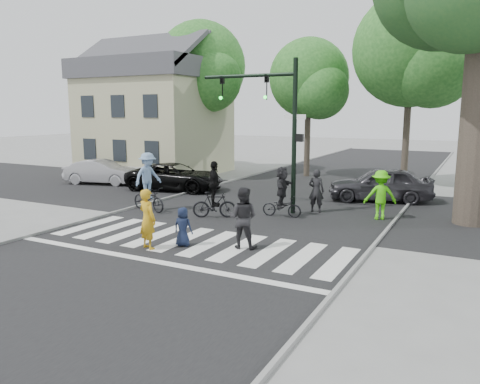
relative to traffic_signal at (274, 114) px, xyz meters
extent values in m
plane|color=gray|center=(-0.35, -6.20, -3.90)|extent=(120.00, 120.00, 0.00)
cube|color=black|center=(-0.35, -1.20, -3.90)|extent=(10.00, 70.00, 0.01)
cube|color=black|center=(-0.35, 1.80, -3.89)|extent=(70.00, 10.00, 0.01)
cube|color=gray|center=(-5.40, -1.20, -3.85)|extent=(0.10, 70.00, 0.10)
cube|color=gray|center=(4.70, -1.20, -3.85)|extent=(0.10, 70.00, 0.10)
cube|color=silver|center=(-4.85, -5.20, -3.89)|extent=(0.55, 3.00, 0.01)
cube|color=silver|center=(-3.85, -5.20, -3.89)|extent=(0.55, 3.00, 0.01)
cube|color=silver|center=(-2.85, -5.20, -3.89)|extent=(0.55, 3.00, 0.01)
cube|color=silver|center=(-1.85, -5.20, -3.89)|extent=(0.55, 3.00, 0.01)
cube|color=silver|center=(-0.85, -5.20, -3.89)|extent=(0.55, 3.00, 0.01)
cube|color=silver|center=(0.15, -5.20, -3.89)|extent=(0.55, 3.00, 0.01)
cube|color=silver|center=(1.15, -5.20, -3.89)|extent=(0.55, 3.00, 0.01)
cube|color=silver|center=(2.15, -5.20, -3.89)|extent=(0.55, 3.00, 0.01)
cube|color=silver|center=(3.15, -5.20, -3.89)|extent=(0.55, 3.00, 0.01)
cube|color=silver|center=(4.15, -5.20, -3.89)|extent=(0.55, 3.00, 0.01)
cube|color=silver|center=(-0.35, -7.40, -3.89)|extent=(10.00, 0.30, 0.01)
cylinder|color=black|center=(0.85, 0.00, -0.90)|extent=(0.18, 0.18, 6.00)
cylinder|color=black|center=(-1.15, 0.00, 1.50)|extent=(4.00, 0.14, 0.14)
imported|color=black|center=(-0.35, 0.00, 1.05)|extent=(0.16, 0.20, 1.00)
sphere|color=#19E533|center=(-0.35, -0.12, 0.65)|extent=(0.14, 0.14, 0.14)
imported|color=black|center=(-2.35, 0.00, 1.05)|extent=(0.16, 0.20, 1.00)
sphere|color=#19E533|center=(-2.35, -0.12, 0.65)|extent=(0.14, 0.14, 0.14)
cube|color=black|center=(1.07, 0.00, -0.90)|extent=(0.28, 0.18, 0.30)
cube|color=#FF660C|center=(1.18, 0.00, -0.90)|extent=(0.02, 0.14, 0.20)
cube|color=white|center=(0.85, 0.00, -0.10)|extent=(0.90, 0.04, 0.18)
cylinder|color=brown|center=(7.15, 1.30, -0.40)|extent=(1.20, 1.20, 7.00)
cylinder|color=brown|center=(-14.35, 10.00, -0.93)|extent=(0.36, 0.36, 5.95)
sphere|color=#236120|center=(-14.35, 10.00, 2.47)|extent=(5.20, 5.20, 5.20)
sphere|color=#236120|center=(-13.31, 9.22, 1.62)|extent=(3.64, 3.64, 3.64)
cylinder|color=brown|center=(-9.35, 9.50, -0.68)|extent=(0.36, 0.36, 6.44)
sphere|color=#236120|center=(-9.35, 9.50, 3.00)|extent=(5.80, 5.80, 5.80)
sphere|color=#236120|center=(-8.19, 8.63, 2.08)|extent=(4.06, 4.06, 4.06)
cylinder|color=brown|center=(-2.35, 10.60, -1.10)|extent=(0.36, 0.36, 5.60)
sphere|color=#236120|center=(-2.35, 10.60, 2.10)|extent=(4.80, 4.80, 4.80)
sphere|color=#236120|center=(-1.39, 9.88, 1.30)|extent=(3.36, 3.36, 3.36)
cylinder|color=brown|center=(3.65, 9.30, -0.54)|extent=(0.36, 0.36, 6.72)
sphere|color=#236120|center=(3.65, 9.30, 3.30)|extent=(6.00, 6.00, 6.00)
sphere|color=#236120|center=(4.85, 8.40, 2.34)|extent=(4.20, 4.20, 4.20)
cube|color=#BABA90|center=(-11.85, 7.80, -0.90)|extent=(8.00, 7.00, 6.00)
cube|color=#47474C|center=(-11.85, 7.80, 2.70)|extent=(8.40, 7.40, 1.20)
cube|color=#47474C|center=(-11.85, 5.95, 3.70)|extent=(8.40, 3.69, 2.44)
cube|color=#47474C|center=(-11.85, 9.65, 3.70)|extent=(8.40, 3.69, 2.44)
cube|color=black|center=(-14.25, 4.28, -2.20)|extent=(1.00, 0.06, 1.30)
cube|color=black|center=(-14.25, 4.28, 0.40)|extent=(1.00, 0.06, 1.30)
cube|color=black|center=(-11.85, 4.28, -2.20)|extent=(1.00, 0.06, 1.30)
cube|color=black|center=(-11.85, 4.28, 0.40)|extent=(1.00, 0.06, 1.30)
cube|color=black|center=(-9.45, 4.28, -2.20)|extent=(1.00, 0.06, 1.30)
cube|color=black|center=(-9.45, 4.28, 0.40)|extent=(1.00, 0.06, 1.30)
cube|color=gray|center=(-10.35, 4.00, -3.50)|extent=(2.00, 1.20, 0.80)
imported|color=gold|center=(-1.18, -6.51, -3.01)|extent=(0.75, 0.60, 1.79)
imported|color=#141C35|center=(-0.42, -5.81, -3.30)|extent=(0.63, 0.45, 1.19)
imported|color=black|center=(1.26, -5.15, -2.99)|extent=(1.00, 0.84, 1.83)
imported|color=black|center=(-4.54, -2.25, -3.41)|extent=(1.98, 1.09, 0.98)
imported|color=#7292BC|center=(-4.54, -2.25, -2.47)|extent=(0.98, 1.35, 1.89)
imported|color=black|center=(-1.54, -2.08, -3.40)|extent=(1.69, 1.17, 1.00)
imported|color=black|center=(-1.54, -2.08, -2.59)|extent=(0.83, 1.09, 1.72)
imported|color=black|center=(0.68, -0.75, -3.50)|extent=(1.58, 0.68, 0.80)
imported|color=black|center=(0.68, -0.75, -2.73)|extent=(0.59, 1.47, 1.54)
imported|color=black|center=(-6.56, 2.45, -3.21)|extent=(5.31, 3.15, 1.38)
imported|color=#A7A6AB|center=(-11.38, 2.24, -3.22)|extent=(4.36, 2.40, 1.36)
imported|color=#353339|center=(3.37, 4.28, -3.13)|extent=(4.86, 3.03, 1.54)
imported|color=#48D30F|center=(4.10, 0.54, -2.97)|extent=(1.37, 1.10, 1.85)
imported|color=black|center=(1.57, 0.67, -3.03)|extent=(0.66, 0.46, 1.74)
camera|label=1|loc=(7.39, -17.07, 0.10)|focal=35.00mm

